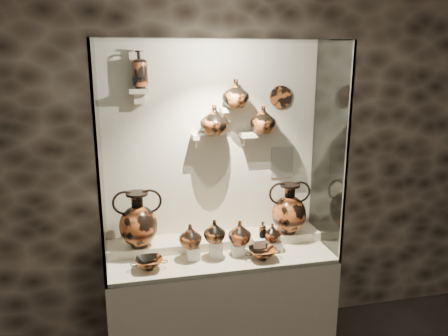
# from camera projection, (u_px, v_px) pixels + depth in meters

# --- Properties ---
(wall_back) EXTENTS (5.00, 0.02, 3.20)m
(wall_back) POSITION_uv_depth(u_px,v_px,m) (212.00, 147.00, 3.45)
(wall_back) COLOR black
(wall_back) RESTS_ON ground
(plinth) EXTENTS (1.70, 0.60, 0.80)m
(plinth) POSITION_uv_depth(u_px,v_px,m) (221.00, 304.00, 3.44)
(plinth) COLOR beige
(plinth) RESTS_ON floor
(front_tier) EXTENTS (1.68, 0.58, 0.03)m
(front_tier) POSITION_uv_depth(u_px,v_px,m) (221.00, 255.00, 3.34)
(front_tier) COLOR beige
(front_tier) RESTS_ON plinth
(rear_tier) EXTENTS (1.70, 0.25, 0.10)m
(rear_tier) POSITION_uv_depth(u_px,v_px,m) (216.00, 242.00, 3.50)
(rear_tier) COLOR beige
(rear_tier) RESTS_ON plinth
(back_panel) EXTENTS (1.70, 0.03, 1.60)m
(back_panel) POSITION_uv_depth(u_px,v_px,m) (212.00, 147.00, 3.44)
(back_panel) COLOR beige
(back_panel) RESTS_ON plinth
(glass_front) EXTENTS (1.70, 0.01, 1.60)m
(glass_front) POSITION_uv_depth(u_px,v_px,m) (230.00, 165.00, 2.87)
(glass_front) COLOR white
(glass_front) RESTS_ON plinth
(glass_left) EXTENTS (0.01, 0.60, 1.60)m
(glass_left) POSITION_uv_depth(u_px,v_px,m) (99.00, 161.00, 2.96)
(glass_left) COLOR white
(glass_left) RESTS_ON plinth
(glass_right) EXTENTS (0.01, 0.60, 1.60)m
(glass_right) POSITION_uv_depth(u_px,v_px,m) (329.00, 150.00, 3.33)
(glass_right) COLOR white
(glass_right) RESTS_ON plinth
(glass_top) EXTENTS (1.70, 0.60, 0.01)m
(glass_top) POSITION_uv_depth(u_px,v_px,m) (221.00, 41.00, 2.95)
(glass_top) COLOR white
(glass_top) RESTS_ON back_panel
(frame_post_left) EXTENTS (0.02, 0.02, 1.60)m
(frame_post_left) POSITION_uv_depth(u_px,v_px,m) (98.00, 172.00, 2.69)
(frame_post_left) COLOR gray
(frame_post_left) RESTS_ON plinth
(frame_post_right) EXTENTS (0.02, 0.02, 1.60)m
(frame_post_right) POSITION_uv_depth(u_px,v_px,m) (347.00, 158.00, 3.05)
(frame_post_right) COLOR gray
(frame_post_right) RESTS_ON plinth
(pedestal_a) EXTENTS (0.09, 0.09, 0.10)m
(pedestal_a) POSITION_uv_depth(u_px,v_px,m) (193.00, 253.00, 3.23)
(pedestal_a) COLOR silver
(pedestal_a) RESTS_ON front_tier
(pedestal_b) EXTENTS (0.09, 0.09, 0.13)m
(pedestal_b) POSITION_uv_depth(u_px,v_px,m) (216.00, 249.00, 3.26)
(pedestal_b) COLOR silver
(pedestal_b) RESTS_ON front_tier
(pedestal_c) EXTENTS (0.09, 0.09, 0.09)m
(pedestal_c) POSITION_uv_depth(u_px,v_px,m) (238.00, 249.00, 3.30)
(pedestal_c) COLOR silver
(pedestal_c) RESTS_ON front_tier
(pedestal_d) EXTENTS (0.09, 0.09, 0.12)m
(pedestal_d) POSITION_uv_depth(u_px,v_px,m) (258.00, 246.00, 3.33)
(pedestal_d) COLOR silver
(pedestal_d) RESTS_ON front_tier
(pedestal_e) EXTENTS (0.09, 0.09, 0.08)m
(pedestal_e) POSITION_uv_depth(u_px,v_px,m) (275.00, 246.00, 3.37)
(pedestal_e) COLOR silver
(pedestal_e) RESTS_ON front_tier
(bracket_ul) EXTENTS (0.14, 0.12, 0.04)m
(bracket_ul) POSITION_uv_depth(u_px,v_px,m) (139.00, 91.00, 3.14)
(bracket_ul) COLOR beige
(bracket_ul) RESTS_ON back_panel
(bracket_ca) EXTENTS (0.14, 0.12, 0.04)m
(bracket_ca) POSITION_uv_depth(u_px,v_px,m) (201.00, 136.00, 3.33)
(bracket_ca) COLOR beige
(bracket_ca) RESTS_ON back_panel
(bracket_cb) EXTENTS (0.10, 0.12, 0.04)m
(bracket_cb) POSITION_uv_depth(u_px,v_px,m) (227.00, 110.00, 3.32)
(bracket_cb) COLOR beige
(bracket_cb) RESTS_ON back_panel
(bracket_cc) EXTENTS (0.14, 0.12, 0.04)m
(bracket_cc) POSITION_uv_depth(u_px,v_px,m) (249.00, 135.00, 3.41)
(bracket_cc) COLOR beige
(bracket_cc) RESTS_ON back_panel
(amphora_left) EXTENTS (0.36, 0.36, 0.43)m
(amphora_left) POSITION_uv_depth(u_px,v_px,m) (138.00, 219.00, 3.25)
(amphora_left) COLOR #A84B20
(amphora_left) RESTS_ON rear_tier
(amphora_right) EXTENTS (0.40, 0.40, 0.42)m
(amphora_right) POSITION_uv_depth(u_px,v_px,m) (289.00, 208.00, 3.51)
(amphora_right) COLOR #A84B20
(amphora_right) RESTS_ON rear_tier
(jug_a) EXTENTS (0.17, 0.17, 0.18)m
(jug_a) POSITION_uv_depth(u_px,v_px,m) (190.00, 236.00, 3.19)
(jug_a) COLOR #A84B20
(jug_a) RESTS_ON pedestal_a
(jug_b) EXTENTS (0.18, 0.18, 0.17)m
(jug_b) POSITION_uv_depth(u_px,v_px,m) (214.00, 231.00, 3.21)
(jug_b) COLOR #B3521F
(jug_b) RESTS_ON pedestal_b
(jug_c) EXTENTS (0.21, 0.21, 0.18)m
(jug_c) POSITION_uv_depth(u_px,v_px,m) (240.00, 233.00, 3.27)
(jug_c) COLOR #A84B20
(jug_c) RESTS_ON pedestal_c
(jug_e) EXTENTS (0.17, 0.17, 0.14)m
(jug_e) POSITION_uv_depth(u_px,v_px,m) (272.00, 233.00, 3.35)
(jug_e) COLOR #A84B20
(jug_e) RESTS_ON pedestal_e
(lekythos_small) EXTENTS (0.06, 0.06, 0.14)m
(lekythos_small) POSITION_uv_depth(u_px,v_px,m) (262.00, 229.00, 3.32)
(lekythos_small) COLOR #B3521F
(lekythos_small) RESTS_ON pedestal_d
(kylix_left) EXTENTS (0.25, 0.21, 0.10)m
(kylix_left) POSITION_uv_depth(u_px,v_px,m) (149.00, 263.00, 3.07)
(kylix_left) COLOR #B3521F
(kylix_left) RESTS_ON front_tier
(kylix_right) EXTENTS (0.29, 0.26, 0.10)m
(kylix_right) POSITION_uv_depth(u_px,v_px,m) (262.00, 253.00, 3.23)
(kylix_right) COLOR #A84B20
(kylix_right) RESTS_ON front_tier
(lekythos_tall) EXTENTS (0.15, 0.15, 0.30)m
(lekythos_tall) POSITION_uv_depth(u_px,v_px,m) (140.00, 67.00, 3.09)
(lekythos_tall) COLOR #A84B20
(lekythos_tall) RESTS_ON bracket_ul
(ovoid_vase_a) EXTENTS (0.22, 0.22, 0.23)m
(ovoid_vase_a) POSITION_uv_depth(u_px,v_px,m) (214.00, 120.00, 3.26)
(ovoid_vase_a) COLOR #B3521F
(ovoid_vase_a) RESTS_ON bracket_ca
(ovoid_vase_b) EXTENTS (0.25, 0.25, 0.21)m
(ovoid_vase_b) POSITION_uv_depth(u_px,v_px,m) (236.00, 94.00, 3.25)
(ovoid_vase_b) COLOR #B3521F
(ovoid_vase_b) RESTS_ON bracket_cb
(ovoid_vase_c) EXTENTS (0.21, 0.21, 0.21)m
(ovoid_vase_c) POSITION_uv_depth(u_px,v_px,m) (263.00, 120.00, 3.35)
(ovoid_vase_c) COLOR #B3521F
(ovoid_vase_c) RESTS_ON bracket_cc
(wall_plate) EXTENTS (0.18, 0.02, 0.18)m
(wall_plate) POSITION_uv_depth(u_px,v_px,m) (281.00, 97.00, 3.44)
(wall_plate) COLOR #9C481E
(wall_plate) RESTS_ON back_panel
(info_placard) EXTENTS (0.19, 0.01, 0.25)m
(info_placard) POSITION_uv_depth(u_px,v_px,m) (282.00, 162.00, 3.58)
(info_placard) COLOR beige
(info_placard) RESTS_ON back_panel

